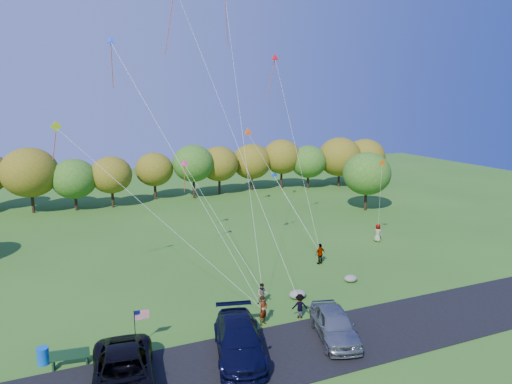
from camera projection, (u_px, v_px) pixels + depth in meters
ground at (260, 321)px, 29.30m from camera, size 140.00×140.00×0.00m
asphalt_lane at (287, 352)px, 25.67m from camera, size 44.00×6.00×0.06m
treeline at (139, 170)px, 60.27m from camera, size 74.82×27.33×8.50m
minivan_dark at (123, 373)px, 22.13m from camera, size 3.70×6.80×1.81m
minivan_navy at (239, 340)px, 25.16m from camera, size 4.00×6.74×1.83m
minivan_silver at (334, 324)px, 26.94m from camera, size 3.43×5.63×1.79m
flyer_a at (263, 310)px, 28.71m from camera, size 0.83×0.74×1.91m
flyer_b at (262, 294)px, 31.52m from camera, size 0.93×0.84×1.54m
flyer_c at (300, 306)px, 29.61m from camera, size 1.20×0.95×1.63m
flyer_d at (320, 254)px, 39.24m from camera, size 1.13×0.64×1.82m
flyer_e at (378, 233)px, 45.34m from camera, size 0.91×1.05×1.81m
park_bench at (70, 357)px, 24.19m from camera, size 1.99×0.61×1.10m
trash_barrel at (43, 356)px, 24.51m from camera, size 0.63×0.63×0.94m
flag_assembly at (139, 320)px, 25.90m from camera, size 0.86×0.56×2.32m
boulder_near at (297, 294)px, 32.58m from camera, size 1.24×0.97×0.62m
boulder_far at (351, 278)px, 35.54m from camera, size 1.04×0.87×0.54m
kites_aloft at (211, 48)px, 38.77m from camera, size 27.94×10.34×17.82m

